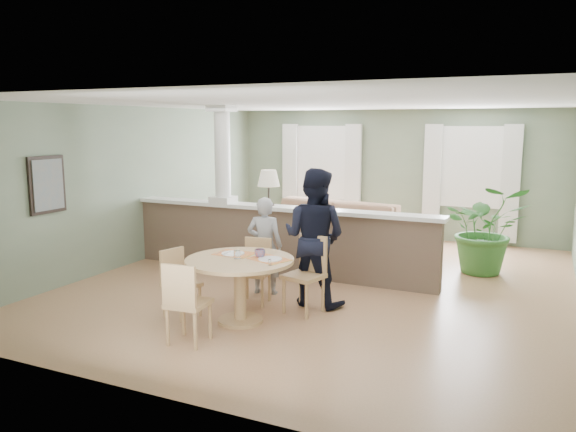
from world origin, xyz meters
The scene contains 12 objects.
ground centered at (0.00, 0.00, 0.00)m, with size 8.00×8.00×0.00m, color tan.
room_shell centered at (-0.03, 0.63, 1.81)m, with size 7.02×8.02×2.71m.
pony_wall centered at (-0.99, 0.20, 0.71)m, with size 5.32×0.38×2.70m.
sofa centered at (-0.74, 2.04, 0.47)m, with size 3.20×1.25×0.93m, color #856548.
houseplant centered at (2.15, 1.65, 0.73)m, with size 1.31×1.13×1.45m, color #326D2B.
dining_table centered at (-0.32, -2.02, 0.63)m, with size 1.32×1.32×0.90m.
chair_far_boy centered at (-0.52, -1.24, 0.48)m, with size 0.45×0.45×0.88m.
chair_far_man centered at (0.25, -1.29, 0.54)m, with size 0.54×0.54×0.99m.
chair_near centered at (-0.51, -2.91, 0.51)m, with size 0.46×0.46×0.93m.
chair_side centered at (-1.15, -2.14, 0.47)m, with size 0.47×0.47×0.85m.
child_person centered at (-0.59, -0.84, 0.70)m, with size 0.51×0.33×1.39m, color #96969B.
man_person centered at (0.22, -0.99, 0.92)m, with size 0.89×0.70×1.84m, color black.
Camera 1 is at (2.97, -7.76, 2.41)m, focal length 35.00 mm.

